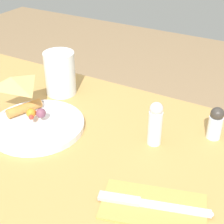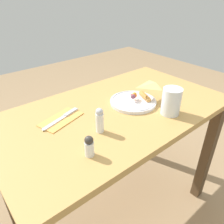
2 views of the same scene
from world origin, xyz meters
The scene contains 8 objects.
ground_plane centered at (0.00, 0.00, 0.00)m, with size 6.00×6.00×0.00m, color #997A56.
dining_table centered at (0.00, 0.00, 0.63)m, with size 1.13×0.64×0.75m.
plate_pizza centered at (-0.11, 0.02, 0.77)m, with size 0.23×0.23×0.06m.
milk_glass centered at (-0.17, 0.19, 0.81)m, with size 0.09×0.09×0.12m.
napkin_folded centered at (0.24, -0.08, 0.75)m, with size 0.21×0.15×0.00m.
butter_knife centered at (0.23, -0.08, 0.76)m, with size 0.21×0.08×0.01m.
salt_shaker centered at (0.17, 0.10, 0.81)m, with size 0.03×0.03×0.11m.
pepper_shaker centered at (0.28, 0.19, 0.79)m, with size 0.03×0.03×0.08m.
Camera 2 is at (0.59, 0.68, 1.27)m, focal length 35.00 mm.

